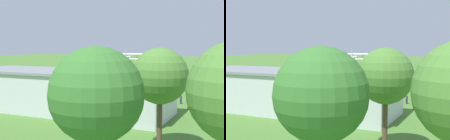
% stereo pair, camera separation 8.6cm
% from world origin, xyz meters
% --- Properties ---
extents(ground_plane, '(400.00, 400.00, 0.00)m').
position_xyz_m(ground_plane, '(0.00, 0.00, 0.00)').
color(ground_plane, '#47752D').
extents(hangar, '(32.58, 12.96, 6.05)m').
position_xyz_m(hangar, '(-3.36, 36.99, 3.04)').
color(hangar, silver).
rests_on(hangar, ground_plane).
extents(biplane, '(8.70, 7.47, 3.89)m').
position_xyz_m(biplane, '(5.73, -3.97, 6.39)').
color(biplane, silver).
extents(car_green, '(2.25, 4.35, 1.53)m').
position_xyz_m(car_green, '(13.82, 27.99, 0.80)').
color(car_green, '#1E6B38').
rests_on(car_green, ground_plane).
extents(person_by_parked_cars, '(0.51, 0.51, 1.75)m').
position_xyz_m(person_by_parked_cars, '(-19.39, 27.16, 0.88)').
color(person_by_parked_cars, orange).
rests_on(person_by_parked_cars, ground_plane).
extents(person_crossing_taxiway, '(0.39, 0.39, 1.55)m').
position_xyz_m(person_crossing_taxiway, '(-13.94, 22.75, 0.76)').
color(person_crossing_taxiway, orange).
rests_on(person_crossing_taxiway, ground_plane).
extents(person_at_fence_line, '(0.48, 0.48, 1.55)m').
position_xyz_m(person_at_fence_line, '(-17.19, 23.43, 0.76)').
color(person_at_fence_line, navy).
rests_on(person_at_fence_line, ground_plane).
extents(person_near_hangar_door, '(0.53, 0.53, 1.70)m').
position_xyz_m(person_near_hangar_door, '(5.15, 21.33, 0.85)').
color(person_near_hangar_door, '#3F3F47').
rests_on(person_near_hangar_door, ground_plane).
extents(tree_by_windsock, '(6.35, 6.35, 9.78)m').
position_xyz_m(tree_by_windsock, '(-20.96, 57.23, 6.58)').
color(tree_by_windsock, brown).
rests_on(tree_by_windsock, ground_plane).
extents(tree_near_perimeter_road, '(5.18, 5.18, 9.59)m').
position_xyz_m(tree_near_perimeter_road, '(-21.86, 47.40, 6.96)').
color(tree_near_perimeter_road, brown).
rests_on(tree_near_perimeter_road, ground_plane).
extents(windsock, '(1.42, 0.65, 5.74)m').
position_xyz_m(windsock, '(0.31, 0.75, 5.05)').
color(windsock, silver).
rests_on(windsock, ground_plane).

